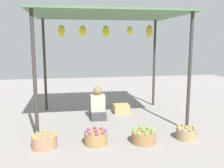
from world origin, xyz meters
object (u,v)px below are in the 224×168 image
(basket_potatoes, at_px, (186,133))
(wooden_crate_near_vendor, at_px, (121,109))
(vendor_person, at_px, (98,106))
(basket_purple_onions, at_px, (96,138))
(basket_green_apples, at_px, (144,137))
(basket_limes, at_px, (44,141))

(basket_potatoes, distance_m, wooden_crate_near_vendor, 2.13)
(vendor_person, height_order, basket_purple_onions, vendor_person)
(basket_potatoes, bearing_deg, basket_purple_onions, 178.65)
(basket_green_apples, bearing_deg, basket_purple_onions, 174.40)
(basket_green_apples, bearing_deg, basket_limes, 177.03)
(basket_potatoes, bearing_deg, wooden_crate_near_vendor, 113.81)
(basket_limes, xyz_separation_m, basket_purple_onions, (0.91, -0.01, 0.01))
(vendor_person, distance_m, basket_potatoes, 2.20)
(basket_green_apples, bearing_deg, basket_potatoes, 2.99)
(basket_purple_onions, bearing_deg, basket_potatoes, -1.35)
(basket_limes, relative_size, basket_potatoes, 1.15)
(basket_purple_onions, bearing_deg, basket_limes, 179.58)
(basket_limes, relative_size, wooden_crate_near_vendor, 1.12)
(basket_limes, xyz_separation_m, basket_green_apples, (1.78, -0.09, 0.00))
(basket_potatoes, bearing_deg, vendor_person, 133.72)
(basket_purple_onions, distance_m, wooden_crate_near_vendor, 2.10)
(basket_purple_onions, height_order, basket_green_apples, basket_purple_onions)
(vendor_person, bearing_deg, basket_purple_onions, -98.18)
(basket_purple_onions, bearing_deg, wooden_crate_near_vendor, 65.28)
(basket_purple_onions, relative_size, basket_potatoes, 1.09)
(basket_potatoes, bearing_deg, basket_green_apples, -177.01)
(basket_purple_onions, xyz_separation_m, basket_green_apples, (0.87, -0.09, -0.01))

